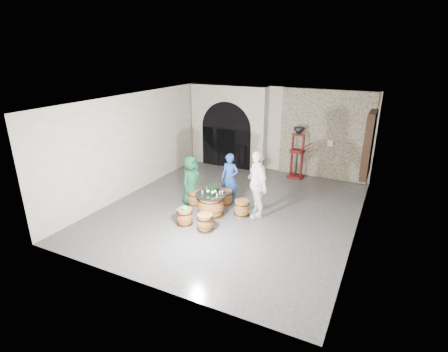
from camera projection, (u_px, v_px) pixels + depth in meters
The scene contains 31 objects.
ground at pixel (231, 209), 10.44m from camera, with size 8.00×8.00×0.00m, color #313134.
wall_back at pixel (277, 130), 13.25m from camera, with size 8.00×8.00×0.00m, color beige.
wall_front at pixel (141, 214), 6.53m from camera, with size 8.00×8.00×0.00m, color beige.
wall_left at pixel (135, 144), 11.35m from camera, with size 8.00×8.00×0.00m, color beige.
wall_right at pixel (363, 177), 8.43m from camera, with size 8.00×8.00×0.00m, color beige.
ceiling at pixel (232, 101), 9.34m from camera, with size 8.00×8.00×0.00m, color beige.
stone_facing_panel at pixel (324, 135), 12.45m from camera, with size 3.20×0.12×3.18m, color tan.
arched_opening at pixel (229, 127), 13.83m from camera, with size 3.10×0.60×3.19m.
shuttered_window at pixel (368, 145), 10.43m from camera, with size 0.23×1.10×2.00m.
barrel_table at pixel (211, 205), 9.89m from camera, with size 0.87×0.87×0.68m.
barrel_stool_left at pixel (195, 198), 10.59m from camera, with size 0.43×0.43×0.48m.
barrel_stool_far at pixel (225, 197), 10.64m from camera, with size 0.43×0.43×0.48m.
barrel_stool_right at pixel (242, 208), 9.94m from camera, with size 0.43×0.43×0.48m.
barrel_stool_near_right at pixel (205, 223), 9.11m from camera, with size 0.43×0.43×0.48m.
barrel_stool_near_left at pixel (185, 217), 9.42m from camera, with size 0.43×0.43×0.48m.
green_cap at pixel (184, 208), 9.32m from camera, with size 0.23×0.18×0.10m.
person_green at pixel (191, 180), 10.55m from camera, with size 0.75×0.49×1.53m, color #113D24.
person_blue at pixel (230, 178), 10.69m from camera, with size 0.56×0.37×1.54m, color navy.
person_white at pixel (257, 184), 9.69m from camera, with size 1.13×0.47×1.93m, color white.
wine_bottle_left at pixel (208, 190), 9.74m from camera, with size 0.08×0.08×0.32m.
wine_bottle_center at pixel (213, 191), 9.65m from camera, with size 0.08×0.08×0.32m.
wine_bottle_right at pixel (215, 190), 9.73m from camera, with size 0.08×0.08×0.32m.
tasting_glass_a at pixel (202, 192), 9.77m from camera, with size 0.05×0.05×0.10m, color #BB7124, non-canonical shape.
tasting_glass_b at pixel (220, 193), 9.74m from camera, with size 0.05×0.05×0.10m, color #BB7124, non-canonical shape.
tasting_glass_c at pixel (213, 189), 10.01m from camera, with size 0.05×0.05×0.10m, color #BB7124, non-canonical shape.
tasting_glass_d at pixel (222, 192), 9.77m from camera, with size 0.05×0.05×0.10m, color #BB7124, non-canonical shape.
tasting_glass_e at pixel (217, 196), 9.55m from camera, with size 0.05×0.05×0.10m, color #BB7124, non-canonical shape.
tasting_glass_f at pixel (207, 189), 9.97m from camera, with size 0.05×0.05×0.10m, color #BB7124, non-canonical shape.
side_barrel at pixel (258, 164), 13.44m from camera, with size 0.46×0.46×0.62m.
corking_press at pixel (298, 149), 12.58m from camera, with size 0.79×0.49×1.89m.
control_box at pixel (330, 143), 12.36m from camera, with size 0.18×0.10×0.22m, color silver.
Camera 1 is at (4.01, -8.57, 4.52)m, focal length 28.00 mm.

